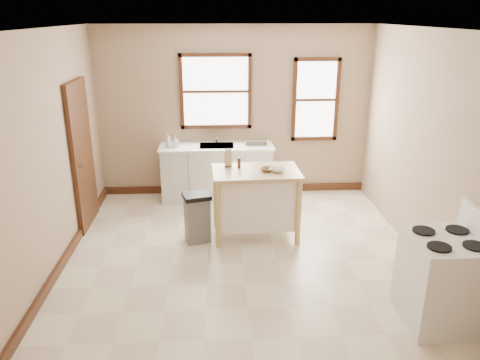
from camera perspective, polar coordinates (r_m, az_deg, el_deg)
name	(u,v)px	position (r m, az deg, el deg)	size (l,w,h in m)	color
floor	(243,262)	(5.97, 0.31, -10.01)	(5.00, 5.00, 0.00)	beige
ceiling	(243,29)	(5.18, 0.37, 17.97)	(5.00, 5.00, 0.00)	white
wall_back	(234,112)	(7.83, -0.72, 8.24)	(4.50, 0.04, 2.80)	tan
wall_left	(45,159)	(5.74, -22.71, 2.41)	(0.04, 5.00, 2.80)	tan
wall_right	(433,153)	(5.97, 22.46, 3.08)	(0.04, 5.00, 2.80)	tan
window_main	(216,92)	(7.75, -2.98, 10.71)	(1.17, 0.06, 1.22)	#401A11
window_side	(316,100)	(7.95, 9.19, 9.62)	(0.77, 0.06, 1.37)	#401A11
door_left	(82,155)	(7.01, -18.67, 2.87)	(0.06, 0.90, 2.10)	#401A11
baseboard_back	(235,188)	(8.18, -0.67, -1.04)	(4.50, 0.04, 0.12)	#401A11
baseboard_left	(63,263)	(6.23, -20.82, -9.41)	(0.04, 5.00, 0.12)	#401A11
sink_counter	(217,172)	(7.78, -2.81, 0.97)	(1.86, 0.62, 0.92)	beige
faucet	(216,136)	(7.79, -2.89, 5.37)	(0.03, 0.03, 0.22)	silver
soap_bottle_a	(168,141)	(7.59, -8.76, 4.77)	(0.08, 0.09, 0.22)	#B2B2B2
soap_bottle_b	(176,142)	(7.59, -7.85, 4.63)	(0.08, 0.08, 0.17)	#B2B2B2
dish_rack	(256,142)	(7.67, 1.94, 4.65)	(0.37, 0.28, 0.09)	silver
kitchen_island	(256,203)	(6.47, 1.91, -2.85)	(1.17, 0.74, 0.96)	tan
knife_block	(228,159)	(6.45, -1.46, 2.55)	(0.10, 0.10, 0.20)	tan
pepper_grinder	(239,163)	(6.37, -0.11, 2.10)	(0.04, 0.04, 0.15)	#3D2310
bowl_a	(266,170)	(6.27, 3.18, 1.26)	(0.16, 0.16, 0.04)	brown
bowl_b	(267,169)	(6.28, 3.37, 1.29)	(0.18, 0.18, 0.04)	brown
bowl_c	(278,170)	(6.25, 4.70, 1.21)	(0.17, 0.17, 0.05)	white
trash_bin	(197,218)	(6.38, -5.22, -4.58)	(0.35, 0.30, 0.68)	gray
gas_stove	(443,269)	(5.07, 23.56, -9.89)	(0.74, 0.75, 1.19)	silver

